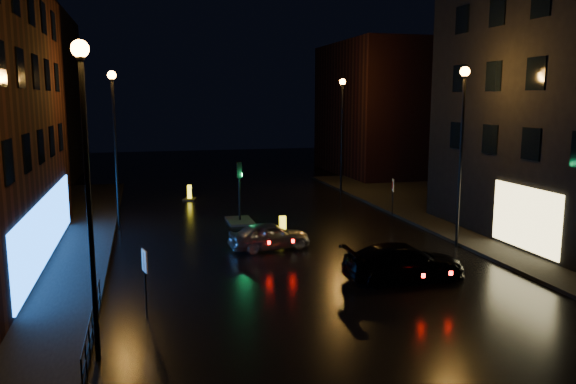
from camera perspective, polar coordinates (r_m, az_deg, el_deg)
name	(u,v)px	position (r m, az deg, el deg)	size (l,w,h in m)	color
ground	(345,307)	(19.41, 5.86, -11.54)	(120.00, 120.00, 0.00)	black
pavement_right	(539,229)	(32.97, 24.17, -3.41)	(12.00, 44.00, 0.15)	black
building_far_left	(23,98)	(52.83, -25.34, 8.62)	(8.00, 16.00, 14.00)	black
building_far_right	(378,109)	(53.45, 9.14, 8.32)	(8.00, 14.00, 12.00)	black
street_lamp_lnear	(86,154)	(15.08, -19.82, 3.66)	(0.44, 0.44, 8.37)	black
street_lamp_lfar	(114,125)	(31.02, -17.24, 6.49)	(0.44, 0.44, 8.37)	black
street_lamp_rnear	(462,129)	(27.04, 17.26, 6.11)	(0.44, 0.44, 8.37)	black
street_lamp_rfar	(342,118)	(41.49, 5.51, 7.50)	(0.44, 0.44, 8.37)	black
traffic_signal	(240,213)	(32.05, -4.92, -2.17)	(1.40, 2.40, 3.45)	black
guard_railing	(92,321)	(17.19, -19.29, -12.23)	(0.05, 6.04, 1.00)	black
silver_hatchback	(270,236)	(26.21, -1.89, -4.45)	(1.52, 3.77, 1.28)	#A7AAAF
dark_sedan	(404,262)	(22.34, 11.67, -6.97)	(1.95, 4.79, 1.39)	black
bollard_near	(283,234)	(28.05, -0.55, -4.32)	(0.93, 1.37, 1.19)	black
bollard_far	(190,197)	(39.55, -9.96, -0.46)	(1.10, 1.37, 1.04)	black
road_sign_left	(145,267)	(18.63, -14.33, -7.36)	(0.18, 0.53, 2.19)	black
road_sign_right	(393,188)	(33.88, 10.60, 0.36)	(0.22, 0.53, 2.24)	black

